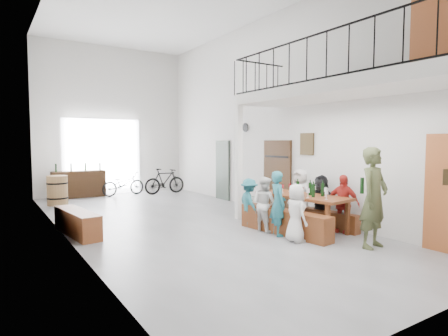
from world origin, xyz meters
TOP-DOWN VIEW (x-y plane):
  - floor at (0.00, 0.00)m, footprint 12.00×12.00m
  - room_walls at (0.00, 0.00)m, footprint 12.00×12.00m
  - gateway_portal at (-0.40, 5.94)m, footprint 2.80×0.08m
  - right_wall_decor at (2.70, -1.87)m, footprint 0.07×8.28m
  - balcony at (1.98, -3.13)m, footprint 1.52×5.62m
  - tasting_table at (1.80, -2.20)m, footprint 1.12×2.19m
  - bench_inner at (1.21, -2.26)m, footprint 0.64×2.29m
  - bench_wall at (2.38, -2.30)m, footprint 0.38×1.78m
  - tableware at (1.82, -2.39)m, footprint 0.52×1.35m
  - side_bench at (-2.50, 0.06)m, footprint 0.62×1.86m
  - oak_barrel at (-2.23, 4.28)m, footprint 0.62×0.62m
  - serving_counter at (-1.32, 5.65)m, footprint 1.78×0.52m
  - counter_bottles at (-1.32, 5.64)m, footprint 1.53×0.14m
  - guest_left_a at (0.99, -2.86)m, footprint 0.47×0.62m
  - guest_left_b at (1.02, -2.28)m, footprint 0.47×0.57m
  - guest_left_c at (1.04, -1.82)m, footprint 0.49×0.61m
  - guest_left_d at (1.01, -1.29)m, footprint 0.55×0.79m
  - guest_right_a at (2.38, -2.82)m, footprint 0.52×0.79m
  - guest_right_b at (2.41, -2.17)m, footprint 0.59×1.16m
  - guest_right_c at (2.43, -1.48)m, footprint 0.47×0.67m
  - host_standing at (1.92, -3.92)m, footprint 0.74×0.54m
  - potted_plant at (2.45, 0.54)m, footprint 0.43×0.40m
  - bicycle_near at (0.14, 5.24)m, footprint 1.68×0.80m
  - bicycle_far at (1.60, 4.84)m, footprint 1.60×0.46m

SIDE VIEW (x-z plane):
  - floor at x=0.00m, z-range 0.00..0.00m
  - potted_plant at x=2.45m, z-range 0.00..0.39m
  - bench_wall at x=2.38m, z-range 0.00..0.41m
  - side_bench at x=-2.50m, z-range 0.00..0.51m
  - bench_inner at x=1.21m, z-range 0.00..0.52m
  - bicycle_near at x=0.14m, z-range 0.00..0.85m
  - oak_barrel at x=-2.23m, z-range 0.00..0.92m
  - serving_counter at x=-1.32m, z-range 0.00..0.93m
  - bicycle_far at x=1.60m, z-range 0.00..0.96m
  - guest_left_d at x=1.01m, z-range 0.00..1.12m
  - guest_left_a at x=0.99m, z-range 0.00..1.14m
  - guest_left_c at x=1.04m, z-range 0.00..1.20m
  - guest_right_b at x=2.41m, z-range 0.00..1.20m
  - guest_right_a at x=2.38m, z-range 0.00..1.25m
  - guest_right_c at x=2.43m, z-range 0.00..1.29m
  - guest_left_b at x=1.02m, z-range 0.00..1.35m
  - tasting_table at x=1.80m, z-range 0.31..1.10m
  - tableware at x=1.82m, z-range 0.75..1.10m
  - host_standing at x=1.92m, z-range 0.00..1.86m
  - counter_bottles at x=-1.32m, z-range 0.93..1.21m
  - gateway_portal at x=-0.40m, z-range 0.00..2.80m
  - right_wall_decor at x=2.70m, z-range -0.80..4.28m
  - balcony at x=1.98m, z-range 0.97..4.96m
  - room_walls at x=0.00m, z-range -2.45..9.55m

